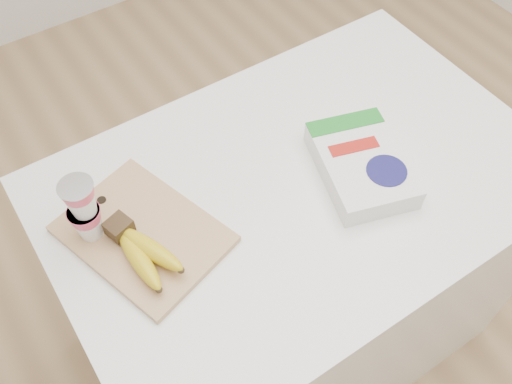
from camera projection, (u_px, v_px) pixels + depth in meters
table at (292, 271)px, 1.60m from camera, size 1.12×0.75×0.84m
cutting_board at (143, 234)px, 1.17m from camera, size 0.32×0.38×0.02m
bananas at (141, 251)px, 1.11m from camera, size 0.11×0.20×0.06m
yogurt_stack at (83, 209)px, 1.09m from camera, size 0.07×0.07×0.16m
cereal_box at (361, 164)px, 1.25m from camera, size 0.24×0.30×0.06m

